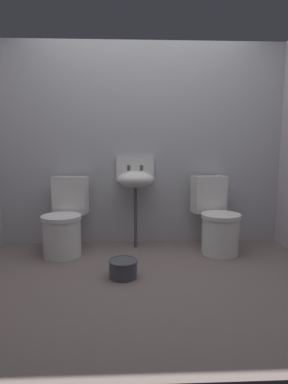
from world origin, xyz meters
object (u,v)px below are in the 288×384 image
Objects in this scene: toilet_left at (65,223)px; bucket at (123,268)px; toilet_right at (217,221)px; sink at (135,179)px.

toilet_left reaches higher than bucket.
toilet_right is at bearing -171.72° from toilet_left.
bucket is at bearing -98.20° from sink.
toilet_right is at bearing 33.71° from bucket.
bucket is at bearing 22.37° from toilet_right.
toilet_left is 0.79× the size of sink.
toilet_left is at bearing -165.64° from sink.
toilet_left is 0.87m from sink.
bucket is (-0.97, -0.65, -0.24)m from toilet_right.
toilet_right is at bearing -12.41° from sink.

